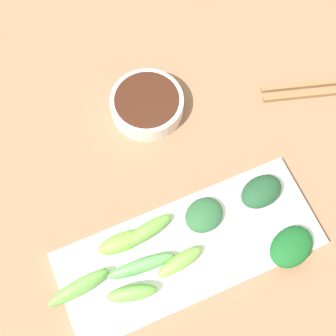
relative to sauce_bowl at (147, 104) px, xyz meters
name	(u,v)px	position (x,y,z in m)	size (l,w,h in m)	color
tabletop	(168,207)	(0.17, -0.04, -0.03)	(2.10, 2.10, 0.02)	#8F664A
sauce_bowl	(147,104)	(0.00, 0.00, 0.00)	(0.12, 0.12, 0.03)	silver
serving_plate	(191,248)	(0.24, -0.03, -0.01)	(0.15, 0.39, 0.01)	white
broccoli_stalk_0	(180,262)	(0.26, -0.06, 0.00)	(0.02, 0.07, 0.02)	#74AB45
broccoli_stalk_1	(146,231)	(0.20, -0.08, 0.01)	(0.02, 0.09, 0.02)	#6DAD43
broccoli_leafy_2	(291,247)	(0.30, 0.10, 0.01)	(0.05, 0.07, 0.03)	#175823
broccoli_leafy_3	(204,215)	(0.21, 0.00, 0.00)	(0.05, 0.06, 0.02)	#285B33
broccoli_stalk_4	(79,287)	(0.24, -0.20, 0.01)	(0.02, 0.09, 0.03)	#6AB249
broccoli_leafy_5	(261,192)	(0.21, 0.10, 0.01)	(0.05, 0.07, 0.03)	#1E492A
broccoli_stalk_6	(121,243)	(0.20, -0.12, 0.01)	(0.03, 0.07, 0.02)	#74BC41
broccoli_stalk_7	(132,293)	(0.27, -0.14, 0.01)	(0.02, 0.07, 0.03)	#68AF47
broccoli_stalk_8	(141,266)	(0.24, -0.11, 0.01)	(0.02, 0.10, 0.03)	#60B159
chopsticks	(329,88)	(0.09, 0.30, -0.01)	(0.09, 0.23, 0.01)	olive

